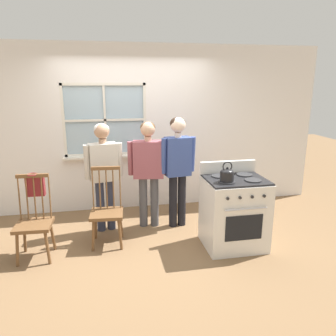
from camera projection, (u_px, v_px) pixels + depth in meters
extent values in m
plane|color=brown|center=(145.00, 243.00, 4.41)|extent=(16.00, 16.00, 0.00)
cube|color=white|center=(231.00, 126.00, 5.71)|extent=(2.99, 0.06, 2.70)
cube|color=white|center=(108.00, 182.00, 5.54)|extent=(1.33, 0.06, 0.93)
cube|color=white|center=(102.00, 62.00, 5.04)|extent=(1.33, 0.06, 0.61)
cube|color=silver|center=(107.00, 157.00, 5.34)|extent=(1.39, 0.10, 0.03)
cube|color=#9EB7C6|center=(105.00, 120.00, 5.28)|extent=(1.27, 0.01, 1.10)
cube|color=silver|center=(105.00, 120.00, 5.25)|extent=(0.04, 0.02, 1.16)
cube|color=silver|center=(105.00, 120.00, 5.25)|extent=(1.33, 0.02, 0.04)
cube|color=silver|center=(63.00, 121.00, 5.13)|extent=(0.04, 0.03, 1.16)
cube|color=silver|center=(145.00, 119.00, 5.37)|extent=(0.04, 0.03, 1.16)
cube|color=silver|center=(103.00, 84.00, 5.10)|extent=(1.33, 0.03, 0.04)
cube|color=silver|center=(107.00, 154.00, 5.39)|extent=(1.33, 0.03, 0.04)
cube|color=brown|center=(34.00, 225.00, 3.95)|extent=(0.44, 0.42, 0.04)
cylinder|color=brown|center=(17.00, 250.00, 3.83)|extent=(0.07, 0.06, 0.41)
cylinder|color=brown|center=(48.00, 248.00, 3.88)|extent=(0.06, 0.07, 0.41)
cylinder|color=brown|center=(25.00, 237.00, 4.13)|extent=(0.06, 0.07, 0.41)
cylinder|color=brown|center=(53.00, 236.00, 4.18)|extent=(0.07, 0.06, 0.41)
cylinder|color=brown|center=(19.00, 199.00, 4.01)|extent=(0.02, 0.08, 0.56)
cylinder|color=brown|center=(27.00, 199.00, 4.02)|extent=(0.02, 0.08, 0.56)
cylinder|color=brown|center=(35.00, 199.00, 4.04)|extent=(0.02, 0.08, 0.56)
cylinder|color=brown|center=(42.00, 198.00, 4.05)|extent=(0.02, 0.08, 0.56)
cylinder|color=brown|center=(50.00, 198.00, 4.06)|extent=(0.02, 0.08, 0.56)
cube|color=brown|center=(32.00, 176.00, 3.96)|extent=(0.38, 0.06, 0.04)
cube|color=brown|center=(107.00, 214.00, 4.29)|extent=(0.45, 0.43, 0.04)
cylinder|color=brown|center=(93.00, 236.00, 4.18)|extent=(0.07, 0.06, 0.41)
cylinder|color=brown|center=(120.00, 234.00, 4.21)|extent=(0.07, 0.07, 0.41)
cylinder|color=brown|center=(96.00, 225.00, 4.48)|extent=(0.07, 0.07, 0.41)
cylinder|color=brown|center=(121.00, 224.00, 4.52)|extent=(0.07, 0.06, 0.41)
cylinder|color=brown|center=(93.00, 190.00, 4.36)|extent=(0.02, 0.08, 0.56)
cylinder|color=brown|center=(100.00, 190.00, 4.37)|extent=(0.02, 0.08, 0.56)
cylinder|color=brown|center=(107.00, 189.00, 4.38)|extent=(0.02, 0.08, 0.56)
cylinder|color=brown|center=(113.00, 189.00, 4.39)|extent=(0.02, 0.08, 0.56)
cylinder|color=brown|center=(120.00, 189.00, 4.40)|extent=(0.02, 0.08, 0.56)
cube|color=brown|center=(106.00, 168.00, 4.31)|extent=(0.38, 0.07, 0.04)
cylinder|color=#2D3347|center=(100.00, 206.00, 4.71)|extent=(0.12, 0.12, 0.76)
cylinder|color=#2D3347|center=(111.00, 204.00, 4.76)|extent=(0.12, 0.12, 0.76)
cube|color=beige|center=(103.00, 162.00, 4.57)|extent=(0.41, 0.28, 0.53)
cylinder|color=beige|center=(87.00, 162.00, 4.47)|extent=(0.09, 0.12, 0.49)
cylinder|color=beige|center=(120.00, 159.00, 4.63)|extent=(0.09, 0.12, 0.49)
cylinder|color=tan|center=(102.00, 141.00, 4.49)|extent=(0.10, 0.10, 0.06)
sphere|color=tan|center=(102.00, 131.00, 4.46)|extent=(0.21, 0.21, 0.21)
ellipsoid|color=silver|center=(101.00, 130.00, 4.47)|extent=(0.21, 0.21, 0.17)
cylinder|color=#4C4C51|center=(143.00, 202.00, 4.86)|extent=(0.12, 0.12, 0.76)
cylinder|color=#4C4C51|center=(155.00, 202.00, 4.87)|extent=(0.12, 0.12, 0.76)
cube|color=#934C56|center=(148.00, 159.00, 4.70)|extent=(0.46, 0.27, 0.53)
cylinder|color=#934C56|center=(130.00, 158.00, 4.66)|extent=(0.09, 0.12, 0.50)
cylinder|color=#934C56|center=(166.00, 158.00, 4.69)|extent=(0.09, 0.12, 0.50)
cylinder|color=tan|center=(148.00, 139.00, 4.62)|extent=(0.10, 0.10, 0.06)
sphere|color=tan|center=(148.00, 129.00, 4.59)|extent=(0.21, 0.21, 0.21)
ellipsoid|color=brown|center=(148.00, 128.00, 4.60)|extent=(0.21, 0.21, 0.17)
cylinder|color=black|center=(173.00, 201.00, 4.85)|extent=(0.12, 0.12, 0.79)
cylinder|color=black|center=(182.00, 200.00, 4.89)|extent=(0.12, 0.12, 0.79)
cube|color=#384C8E|center=(178.00, 156.00, 4.70)|extent=(0.38, 0.25, 0.56)
cylinder|color=#384C8E|center=(164.00, 156.00, 4.61)|extent=(0.09, 0.12, 0.52)
cylinder|color=#384C8E|center=(192.00, 154.00, 4.74)|extent=(0.09, 0.12, 0.52)
cylinder|color=beige|center=(178.00, 135.00, 4.62)|extent=(0.10, 0.10, 0.07)
sphere|color=beige|center=(178.00, 125.00, 4.58)|extent=(0.22, 0.22, 0.22)
ellipsoid|color=#332319|center=(178.00, 123.00, 4.59)|extent=(0.22, 0.22, 0.18)
cube|color=white|center=(234.00, 214.00, 4.25)|extent=(0.77, 0.64, 0.90)
cube|color=black|center=(236.00, 180.00, 4.13)|extent=(0.75, 0.61, 0.02)
cylinder|color=#2D2D30|center=(227.00, 182.00, 3.98)|extent=(0.20, 0.20, 0.02)
cylinder|color=#2D2D30|center=(253.00, 180.00, 4.04)|extent=(0.20, 0.20, 0.02)
cylinder|color=#2D2D30|center=(219.00, 176.00, 4.22)|extent=(0.20, 0.20, 0.02)
cylinder|color=#2D2D30|center=(245.00, 175.00, 4.28)|extent=(0.20, 0.20, 0.02)
cube|color=white|center=(228.00, 167.00, 4.39)|extent=(0.77, 0.06, 0.16)
cube|color=black|center=(244.00, 228.00, 3.96)|extent=(0.47, 0.01, 0.32)
cylinder|color=silver|center=(246.00, 209.00, 3.88)|extent=(0.54, 0.02, 0.02)
cylinder|color=#232326|center=(228.00, 199.00, 3.81)|extent=(0.04, 0.02, 0.04)
cylinder|color=#232326|center=(240.00, 198.00, 3.84)|extent=(0.04, 0.02, 0.04)
cylinder|color=#232326|center=(252.00, 197.00, 3.86)|extent=(0.04, 0.02, 0.04)
cylinder|color=#232326|center=(264.00, 196.00, 3.89)|extent=(0.04, 0.02, 0.04)
cylinder|color=black|center=(227.00, 176.00, 3.96)|extent=(0.17, 0.17, 0.12)
ellipsoid|color=black|center=(227.00, 172.00, 3.94)|extent=(0.16, 0.16, 0.07)
sphere|color=black|center=(227.00, 168.00, 3.93)|extent=(0.03, 0.03, 0.03)
cylinder|color=black|center=(233.00, 175.00, 3.97)|extent=(0.08, 0.03, 0.07)
torus|color=black|center=(227.00, 166.00, 3.93)|extent=(0.12, 0.01, 0.12)
cylinder|color=beige|center=(114.00, 153.00, 5.34)|extent=(0.13, 0.13, 0.11)
cylinder|color=#33261C|center=(114.00, 150.00, 5.33)|extent=(0.12, 0.12, 0.01)
cone|color=#2D7038|center=(115.00, 145.00, 5.32)|extent=(0.05, 0.04, 0.14)
cone|color=#2D7038|center=(113.00, 147.00, 5.33)|extent=(0.04, 0.05, 0.07)
cone|color=#2D7038|center=(113.00, 145.00, 5.30)|extent=(0.08, 0.05, 0.15)
cone|color=#2D7038|center=(114.00, 148.00, 5.30)|extent=(0.04, 0.04, 0.06)
cube|color=maroon|center=(35.00, 186.00, 4.09)|extent=(0.22, 0.10, 0.26)
torus|color=maroon|center=(32.00, 174.00, 3.97)|extent=(0.13, 0.13, 0.01)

